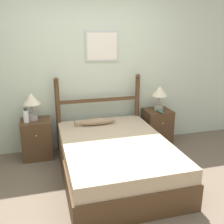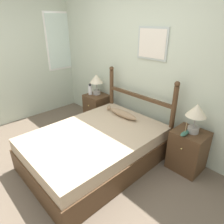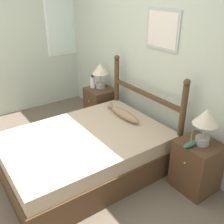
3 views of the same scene
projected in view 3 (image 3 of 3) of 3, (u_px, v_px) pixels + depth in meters
The scene contains 11 objects.
ground_plane at pixel (37, 182), 3.14m from camera, with size 16.00×16.00×0.00m, color brown.
wall_back at pixel (151, 56), 3.47m from camera, with size 6.40×0.08×2.55m.
bed at pixel (86, 153), 3.26m from camera, with size 1.38×1.95×0.50m.
headboard at pixel (145, 105), 3.56m from camera, with size 1.39×0.08×1.21m.
nightstand_left at pixel (100, 105), 4.41m from camera, with size 0.44×0.43×0.60m.
nightstand_right at pixel (196, 166), 2.94m from camera, with size 0.44×0.43×0.60m.
table_lamp_left at pixel (100, 71), 4.19m from camera, with size 0.27×0.27×0.41m.
table_lamp_right at pixel (206, 120), 2.67m from camera, with size 0.27×0.27×0.41m.
bottle at pixel (93, 82), 4.30m from camera, with size 0.08×0.08×0.22m.
model_boat at pixel (190, 144), 2.75m from camera, with size 0.07×0.20×0.19m.
fish_pillow at pixel (124, 114), 3.55m from camera, with size 0.63×0.14×0.10m.
Camera 3 is at (2.53, -0.67, 2.13)m, focal length 42.00 mm.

